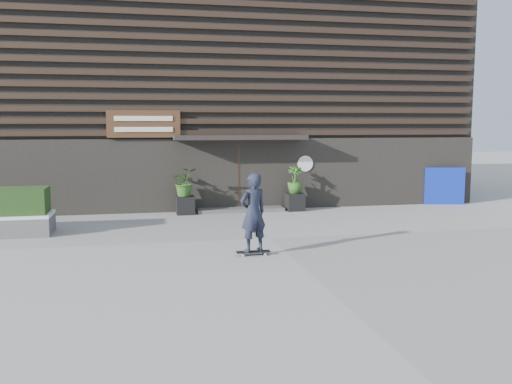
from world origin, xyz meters
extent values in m
plane|color=#9A9792|center=(0.00, 0.00, 0.00)|extent=(80.00, 80.00, 0.00)
cube|color=#484846|center=(0.00, 4.60, 0.06)|extent=(3.00, 0.80, 0.12)
cube|color=black|center=(-1.90, 4.40, 0.30)|extent=(0.60, 0.60, 0.60)
imported|color=#2D591E|center=(-1.90, 4.40, 1.08)|extent=(0.86, 0.75, 0.96)
cube|color=black|center=(1.90, 4.40, 0.30)|extent=(0.60, 0.60, 0.60)
imported|color=#2D591E|center=(1.90, 4.40, 1.08)|extent=(0.54, 0.54, 0.96)
cube|color=#0B1F9B|center=(7.80, 4.70, 0.69)|extent=(1.47, 0.41, 1.39)
cube|color=black|center=(0.00, 10.00, 4.00)|extent=(18.00, 10.00, 8.00)
cube|color=black|center=(0.00, 4.94, 1.25)|extent=(18.00, 0.12, 2.50)
cube|color=#38281E|center=(0.00, 4.88, 2.70)|extent=(17.60, 0.08, 0.18)
cube|color=#38281E|center=(0.00, 4.88, 3.09)|extent=(17.60, 0.08, 0.18)
cube|color=#38281E|center=(0.00, 4.88, 3.48)|extent=(17.60, 0.08, 0.18)
cube|color=#38281E|center=(0.00, 4.88, 3.88)|extent=(17.60, 0.08, 0.18)
cube|color=#38281E|center=(0.00, 4.88, 4.27)|extent=(17.60, 0.08, 0.18)
cube|color=#38281E|center=(0.00, 4.88, 4.66)|extent=(17.60, 0.08, 0.18)
cube|color=#38281E|center=(0.00, 4.88, 5.05)|extent=(17.60, 0.08, 0.18)
cube|color=#38281E|center=(0.00, 4.88, 5.45)|extent=(17.60, 0.08, 0.18)
cube|color=#38281E|center=(0.00, 4.88, 5.84)|extent=(17.60, 0.08, 0.18)
cube|color=#38281E|center=(0.00, 4.88, 6.23)|extent=(17.60, 0.08, 0.18)
cube|color=#38281E|center=(0.00, 4.88, 6.62)|extent=(17.60, 0.08, 0.18)
cube|color=#38281E|center=(0.00, 4.88, 7.02)|extent=(17.60, 0.08, 0.18)
cube|color=black|center=(0.00, 4.50, 2.55)|extent=(4.50, 1.00, 0.15)
cube|color=black|center=(0.00, 5.10, 1.15)|extent=(2.40, 0.30, 2.30)
cube|color=#38281E|center=(0.00, 4.92, 1.15)|extent=(0.06, 0.10, 2.30)
cube|color=#472B19|center=(-3.20, 4.80, 3.00)|extent=(2.40, 0.10, 0.90)
cube|color=beige|center=(-3.20, 4.73, 3.18)|extent=(1.90, 0.02, 0.16)
cube|color=beige|center=(-3.20, 4.73, 2.82)|extent=(1.90, 0.02, 0.16)
cylinder|color=white|center=(2.40, 4.86, 1.60)|extent=(0.56, 0.03, 0.56)
cube|color=black|center=(-0.82, -1.76, 0.09)|extent=(0.78, 0.20, 0.02)
cylinder|color=#A3A29E|center=(-1.08, -1.86, 0.03)|extent=(0.06, 0.03, 0.06)
cylinder|color=#B9B9B3|center=(-1.08, -1.66, 0.03)|extent=(0.06, 0.03, 0.06)
cylinder|color=#ADADA8|center=(-0.56, -1.86, 0.03)|extent=(0.06, 0.03, 0.06)
cylinder|color=#BABAB4|center=(-0.56, -1.66, 0.03)|extent=(0.06, 0.03, 0.06)
imported|color=black|center=(-0.82, -1.76, 1.00)|extent=(0.77, 0.64, 1.80)
camera|label=1|loc=(-3.23, -13.81, 2.99)|focal=38.40mm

